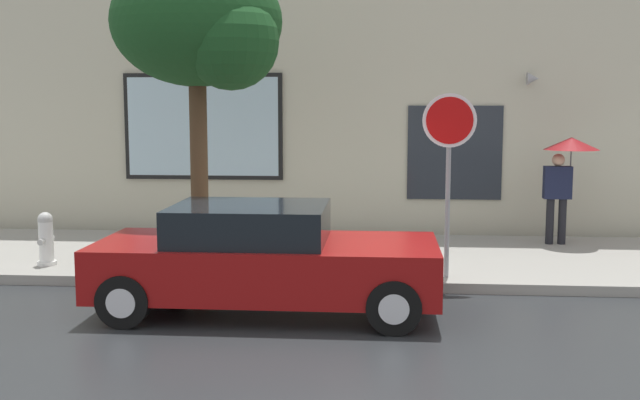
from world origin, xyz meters
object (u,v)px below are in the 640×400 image
stop_sign (449,148)px  fire_hydrant (46,239)px  pedestrian_with_umbrella (567,160)px  street_tree (203,28)px  parked_car (264,259)px

stop_sign → fire_hydrant: bearing=176.7°
pedestrian_with_umbrella → street_tree: bearing=-158.9°
pedestrian_with_umbrella → street_tree: (-5.92, -2.28, 2.11)m
parked_car → fire_hydrant: parked_car is taller
parked_car → street_tree: size_ratio=0.91×
fire_hydrant → street_tree: 4.06m
pedestrian_with_umbrella → stop_sign: (-2.30, -2.81, 0.36)m
pedestrian_with_umbrella → stop_sign: stop_sign is taller
street_tree → parked_car: bearing=-59.3°
fire_hydrant → street_tree: size_ratio=0.18×
stop_sign → street_tree: bearing=171.6°
parked_car → fire_hydrant: 4.13m
fire_hydrant → pedestrian_with_umbrella: size_ratio=0.43×
parked_car → street_tree: (-1.20, 2.03, 3.08)m
fire_hydrant → stop_sign: 6.29m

